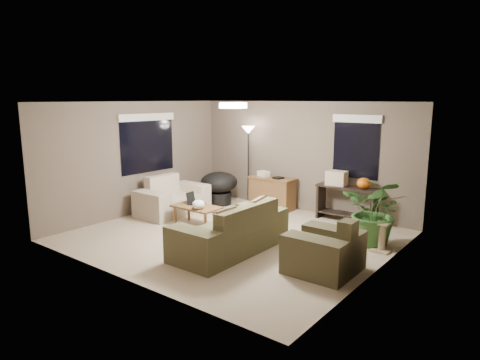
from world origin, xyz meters
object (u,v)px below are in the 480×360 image
Objects in this scene: desk at (272,193)px; main_sofa at (233,234)px; loveseat at (172,200)px; cat_scratching_post at (382,239)px; armchair at (325,252)px; console_table at (347,201)px; floor_lamp at (248,139)px; papasan_chair at (219,185)px; coffee_table at (197,209)px; houseplant at (376,219)px.

main_sofa is at bearing -69.19° from desk.
loveseat is 3.20× the size of cat_scratching_post.
console_table is at bearing 107.75° from armchair.
loveseat is 0.84× the size of floor_lamp.
papasan_chair is at bearing -170.56° from console_table.
coffee_table is 0.91× the size of desk.
floor_lamp reaches higher than cat_scratching_post.
main_sofa is 1.77× the size of houseplant.
coffee_table is 2.16m from desk.
coffee_table is at bearing -135.69° from console_table.
console_table reaches higher than coffee_table.
main_sofa is 4.40× the size of cat_scratching_post.
floor_lamp is 3.82× the size of cat_scratching_post.
main_sofa is 2.54m from cat_scratching_post.
desk is 1.83m from console_table.
coffee_table is 2.00× the size of cat_scratching_post.
coffee_table is 3.48m from houseplant.
houseplant is at bearing -8.09° from papasan_chair.
houseplant is at bearing 9.37° from loveseat.
coffee_table is (-3.12, 0.51, 0.06)m from armchair.
armchair is at bearing -96.30° from houseplant.
houseplant is at bearing -46.64° from console_table.
console_table is at bearing 9.44° from papasan_chair.
desk is at bearing 0.29° from floor_lamp.
floor_lamp is at bearing 97.37° from coffee_table.
desk is (-2.69, 2.62, 0.08)m from armchair.
armchair is 0.91× the size of desk.
console_table is (2.26, 2.20, 0.08)m from coffee_table.
armchair reaches higher than console_table.
main_sofa is 1.87× the size of papasan_chair.
loveseat is (-2.61, 1.05, 0.00)m from main_sofa.
console_table is at bearing 133.36° from houseplant.
console_table is (0.76, 2.89, 0.14)m from main_sofa.
papasan_chair is at bearing -161.40° from desk.
houseplant is 2.48× the size of cat_scratching_post.
armchair is 2.85m from console_table.
loveseat is 4.64m from cat_scratching_post.
armchair is (4.24, -0.87, 0.00)m from loveseat.
papasan_chair is at bearing 78.22° from loveseat.
loveseat is 1.60× the size of coffee_table.
cat_scratching_post is (0.19, -0.22, -0.27)m from houseplant.
armchair is at bearing -72.25° from console_table.
floor_lamp is at bearing 164.14° from houseplant.
coffee_table is (-1.49, 0.69, 0.06)m from main_sofa.
desk is 0.58× the size of floor_lamp.
papasan_chair is (-3.10, -0.52, 0.03)m from console_table.
papasan_chair reaches higher than desk.
main_sofa is 1.38× the size of loveseat.
armchair is 3.16m from coffee_table.
cat_scratching_post is (3.49, 0.88, -0.14)m from coffee_table.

